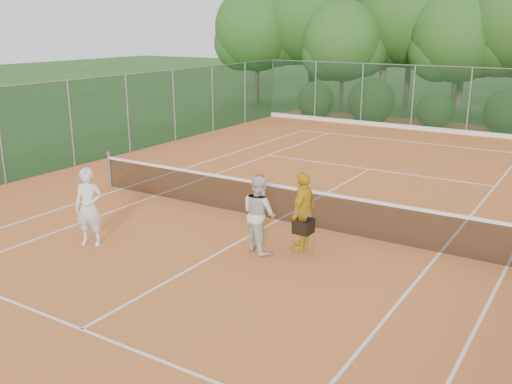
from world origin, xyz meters
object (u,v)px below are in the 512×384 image
player_center_grp (259,213)px  ball_hopper (303,227)px  player_yellow (303,211)px  player_white (89,207)px

player_center_grp → ball_hopper: (0.95, 0.26, -0.21)m
player_center_grp → ball_hopper: size_ratio=2.12×
player_center_grp → player_yellow: 0.97m
player_center_grp → player_yellow: bearing=37.4°
player_center_grp → ball_hopper: 1.01m
player_center_grp → player_yellow: player_yellow is taller
player_yellow → ball_hopper: (0.18, -0.32, -0.23)m
player_white → ball_hopper: 4.81m
player_white → ball_hopper: (4.38, 1.97, -0.23)m
player_white → player_yellow: bearing=3.4°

